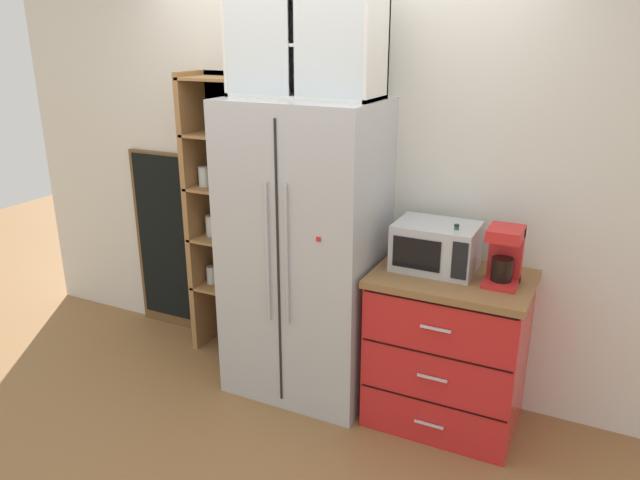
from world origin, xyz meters
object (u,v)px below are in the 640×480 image
at_px(microwave, 436,246).
at_px(chalkboard_menu, 170,242).
at_px(coffee_maker, 504,255).
at_px(mug_red, 455,266).
at_px(bottle_green, 455,253).
at_px(refrigerator, 305,252).

bearing_deg(microwave, chalkboard_menu, 173.94).
distance_m(coffee_maker, mug_red, 0.27).
bearing_deg(microwave, mug_red, -17.98).
xyz_separation_m(bottle_green, chalkboard_menu, (-2.16, 0.27, -0.35)).
xyz_separation_m(microwave, bottle_green, (0.12, -0.05, -0.00)).
distance_m(refrigerator, chalkboard_menu, 1.33).
xyz_separation_m(microwave, coffee_maker, (0.37, -0.04, 0.03)).
xyz_separation_m(coffee_maker, chalkboard_menu, (-2.42, 0.26, -0.38)).
bearing_deg(refrigerator, coffee_maker, 1.65).
bearing_deg(refrigerator, chalkboard_menu, 167.10).
bearing_deg(refrigerator, bottle_green, 1.35).
distance_m(mug_red, bottle_green, 0.08).
height_order(refrigerator, chalkboard_menu, refrigerator).
relative_size(refrigerator, coffee_maker, 5.81).
distance_m(bottle_green, chalkboard_menu, 2.21).
relative_size(refrigerator, chalkboard_menu, 1.34).
relative_size(microwave, mug_red, 3.87).
bearing_deg(bottle_green, chalkboard_menu, 172.85).
bearing_deg(mug_red, chalkboard_menu, 173.26).
xyz_separation_m(refrigerator, coffee_maker, (1.14, 0.03, 0.16)).
height_order(coffee_maker, chalkboard_menu, chalkboard_menu).
bearing_deg(refrigerator, microwave, 5.55).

